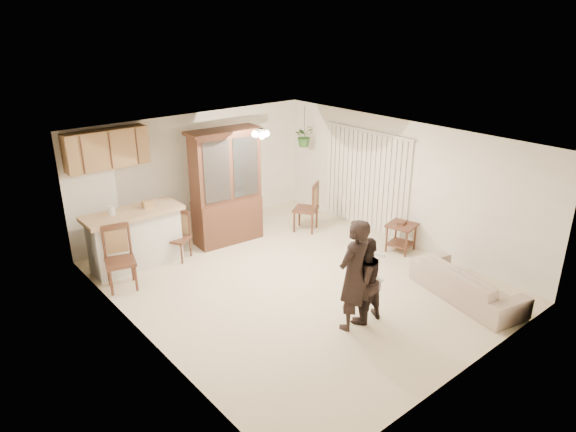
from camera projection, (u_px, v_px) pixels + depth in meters
floor at (296, 281)px, 9.00m from camera, size 6.50×6.50×0.00m
ceiling at (297, 141)px, 8.09m from camera, size 5.50×6.50×0.02m
wall_back at (196, 172)px, 10.86m from camera, size 5.50×0.02×2.50m
wall_front at (471, 290)px, 6.22m from camera, size 5.50×0.02×2.50m
wall_left at (142, 263)px, 6.90m from camera, size 0.02×6.50×2.50m
wall_right at (401, 183)px, 10.19m from camera, size 0.02×6.50×2.50m
breakfast_bar at (136, 241)px, 9.39m from camera, size 1.60×0.55×1.00m
bar_top at (133, 213)px, 9.19m from camera, size 1.75×0.70×0.08m
upper_cabinets at (107, 149)px, 9.29m from camera, size 1.50×0.34×0.70m
vertical_blinds at (365, 180)px, 10.86m from camera, size 0.06×2.30×2.10m
ceiling_fixture at (261, 133)px, 9.10m from camera, size 0.36×0.36×0.20m
hanging_plant at (304, 136)px, 11.41m from camera, size 0.43×0.37×0.48m
plant_cord at (304, 121)px, 11.29m from camera, size 0.01×0.01×0.65m
sofa at (468, 278)px, 8.34m from camera, size 1.11×1.99×0.73m
adult at (354, 273)px, 7.39m from camera, size 0.71×0.51×1.80m
child at (363, 281)px, 7.62m from camera, size 0.67×0.54×1.35m
china_hutch at (226, 188)px, 10.23m from camera, size 1.51×0.69×2.32m
side_table at (401, 237)px, 10.07m from camera, size 0.62×0.62×0.63m
chair_bar at (122, 271)px, 8.69m from camera, size 0.60×0.60×1.10m
chair_hutch_left at (178, 246)px, 9.75m from camera, size 0.56×0.56×0.93m
chair_hutch_right at (306, 217)px, 11.05m from camera, size 0.66×0.66×1.08m
controller_adult at (380, 255)px, 6.98m from camera, size 0.06×0.15×0.05m
controller_child at (380, 280)px, 7.32m from camera, size 0.04×0.12×0.04m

